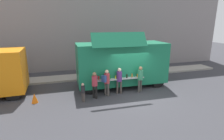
# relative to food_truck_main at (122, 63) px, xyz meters

# --- Properties ---
(ground_plane) EXTENTS (60.00, 60.00, 0.00)m
(ground_plane) POSITION_rel_food_truck_main_xyz_m (0.21, -1.97, -1.65)
(ground_plane) COLOR #38383D
(curb_strip) EXTENTS (28.00, 1.60, 0.15)m
(curb_strip) POSITION_rel_food_truck_main_xyz_m (-4.00, 2.62, -1.57)
(curb_strip) COLOR #9E998E
(curb_strip) RESTS_ON ground
(building_behind) EXTENTS (32.00, 2.40, 9.80)m
(building_behind) POSITION_rel_food_truck_main_xyz_m (-3.00, 6.52, 3.25)
(building_behind) COLOR gray
(building_behind) RESTS_ON ground
(food_truck_main) EXTENTS (6.13, 2.99, 3.81)m
(food_truck_main) POSITION_rel_food_truck_main_xyz_m (0.00, 0.00, 0.00)
(food_truck_main) COLOR #1A7950
(food_truck_main) RESTS_ON ground
(traffic_cone_orange) EXTENTS (0.36, 0.36, 0.55)m
(traffic_cone_orange) POSITION_rel_food_truck_main_xyz_m (-5.60, -1.36, -1.37)
(traffic_cone_orange) COLOR orange
(traffic_cone_orange) RESTS_ON ground
(trash_bin) EXTENTS (0.60, 0.60, 0.97)m
(trash_bin) POSITION_rel_food_truck_main_xyz_m (3.99, 2.32, -1.17)
(trash_bin) COLOR #2F5C3A
(trash_bin) RESTS_ON ground
(customer_front_ordering) EXTENTS (0.34, 0.34, 1.67)m
(customer_front_ordering) POSITION_rel_food_truck_main_xyz_m (-0.62, -1.37, -0.65)
(customer_front_ordering) COLOR #4F453F
(customer_front_ordering) RESTS_ON ground
(customer_mid_with_backpack) EXTENTS (0.53, 0.47, 1.65)m
(customer_mid_with_backpack) POSITION_rel_food_truck_main_xyz_m (-1.48, -1.51, -0.64)
(customer_mid_with_backpack) COLOR #504B45
(customer_mid_with_backpack) RESTS_ON ground
(customer_rear_waiting) EXTENTS (0.33, 0.33, 1.61)m
(customer_rear_waiting) POSITION_rel_food_truck_main_xyz_m (-2.23, -1.69, -0.69)
(customer_rear_waiting) COLOR black
(customer_rear_waiting) RESTS_ON ground
(customer_extra_browsing) EXTENTS (0.34, 0.34, 1.69)m
(customer_extra_browsing) POSITION_rel_food_truck_main_xyz_m (0.75, -1.48, -0.64)
(customer_extra_browsing) COLOR #494842
(customer_extra_browsing) RESTS_ON ground
(child_near_queue) EXTENTS (0.23, 0.23, 1.11)m
(child_near_queue) POSITION_rel_food_truck_main_xyz_m (-2.96, -1.96, -0.99)
(child_near_queue) COLOR #4D443F
(child_near_queue) RESTS_ON ground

